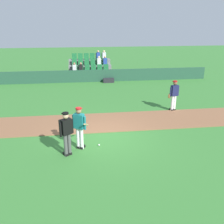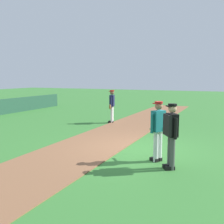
% 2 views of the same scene
% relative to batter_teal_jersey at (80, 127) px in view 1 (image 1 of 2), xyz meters
% --- Properties ---
extents(ground_plane, '(80.00, 80.00, 0.00)m').
position_rel_batter_teal_jersey_xyz_m(ground_plane, '(1.06, 0.93, -0.97)').
color(ground_plane, '#387A33').
extents(infield_dirt_path, '(28.00, 2.58, 0.03)m').
position_rel_batter_teal_jersey_xyz_m(infield_dirt_path, '(1.06, 2.67, -0.95)').
color(infield_dirt_path, brown).
rests_on(infield_dirt_path, ground).
extents(dugout_fence, '(20.00, 0.16, 1.01)m').
position_rel_batter_teal_jersey_xyz_m(dugout_fence, '(1.06, 11.79, -0.46)').
color(dugout_fence, '#234C38').
rests_on(dugout_fence, ground).
extents(stadium_bleachers, '(3.90, 2.95, 2.30)m').
position_rel_batter_teal_jersey_xyz_m(stadium_bleachers, '(1.07, 13.66, -0.34)').
color(stadium_bleachers, slate).
rests_on(stadium_bleachers, ground).
extents(batter_teal_jersey, '(0.64, 0.79, 1.76)m').
position_rel_batter_teal_jersey_xyz_m(batter_teal_jersey, '(0.00, 0.00, 0.00)').
color(batter_teal_jersey, white).
rests_on(batter_teal_jersey, ground).
extents(umpire_home_plate, '(0.53, 0.47, 1.76)m').
position_rel_batter_teal_jersey_xyz_m(umpire_home_plate, '(-0.50, -0.48, 0.03)').
color(umpire_home_plate, '#4C4C4C').
rests_on(umpire_home_plate, ground).
extents(runner_navy_jersey, '(0.67, 0.38, 1.76)m').
position_rel_batter_teal_jersey_xyz_m(runner_navy_jersey, '(5.34, 3.93, -0.01)').
color(runner_navy_jersey, white).
rests_on(runner_navy_jersey, ground).
extents(baseball, '(0.07, 0.07, 0.07)m').
position_rel_batter_teal_jersey_xyz_m(baseball, '(0.77, 0.12, -0.93)').
color(baseball, white).
rests_on(baseball, ground).
extents(equipment_bag, '(0.90, 0.36, 0.36)m').
position_rel_batter_teal_jersey_xyz_m(equipment_bag, '(2.47, 11.34, -0.79)').
color(equipment_bag, '#232328').
rests_on(equipment_bag, ground).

